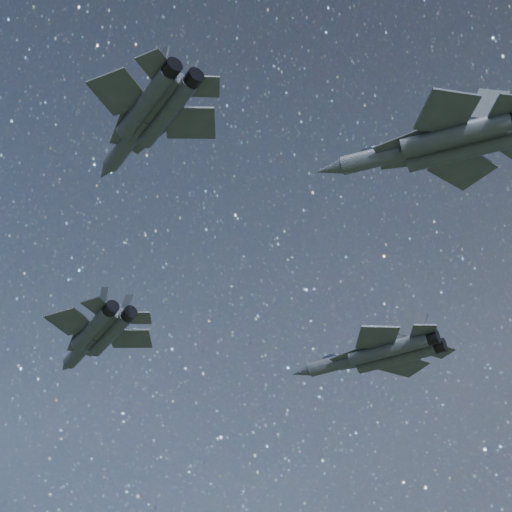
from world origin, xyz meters
The scene contains 4 objects.
jet_lead centered at (-22.66, -2.22, 154.90)m, with size 18.09×12.03×4.60m.
jet_left centered at (-1.52, 22.72, 156.11)m, with size 20.20×14.04×5.08m.
jet_right centered at (1.60, -19.78, 159.97)m, with size 17.51×11.69×4.44m.
jet_slot centered at (21.04, -4.93, 156.44)m, with size 18.68×12.59×4.71m.
Camera 1 is at (41.43, -55.94, 108.06)m, focal length 60.00 mm.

